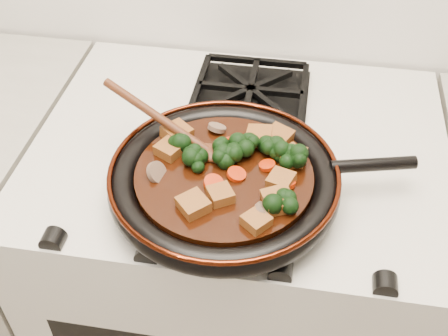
# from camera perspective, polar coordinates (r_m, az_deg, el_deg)

# --- Properties ---
(stove) EXTENTS (0.76, 0.60, 0.90)m
(stove) POSITION_cam_1_polar(r_m,az_deg,el_deg) (1.37, 1.28, -11.82)
(stove) COLOR beige
(stove) RESTS_ON ground
(burner_grate_front) EXTENTS (0.23, 0.23, 0.03)m
(burner_grate_front) POSITION_cam_1_polar(r_m,az_deg,el_deg) (0.93, 0.43, -2.38)
(burner_grate_front) COLOR black
(burner_grate_front) RESTS_ON stove
(burner_grate_back) EXTENTS (0.23, 0.23, 0.03)m
(burner_grate_back) POSITION_cam_1_polar(r_m,az_deg,el_deg) (1.14, 2.70, 7.63)
(burner_grate_back) COLOR black
(burner_grate_back) RESTS_ON stove
(skillet) EXTENTS (0.49, 0.37, 0.05)m
(skillet) POSITION_cam_1_polar(r_m,az_deg,el_deg) (0.90, 0.12, -1.20)
(skillet) COLOR black
(skillet) RESTS_ON burner_grate_front
(braising_sauce) EXTENTS (0.29, 0.29, 0.02)m
(braising_sauce) POSITION_cam_1_polar(r_m,az_deg,el_deg) (0.90, 0.00, -0.97)
(braising_sauce) COLOR black
(braising_sauce) RESTS_ON skillet
(tofu_cube_0) EXTENTS (0.05, 0.05, 0.02)m
(tofu_cube_0) POSITION_cam_1_polar(r_m,az_deg,el_deg) (0.87, 5.83, -1.31)
(tofu_cube_0) COLOR brown
(tofu_cube_0) RESTS_ON braising_sauce
(tofu_cube_1) EXTENTS (0.06, 0.06, 0.02)m
(tofu_cube_1) POSITION_cam_1_polar(r_m,az_deg,el_deg) (0.83, -3.13, -3.78)
(tofu_cube_1) COLOR brown
(tofu_cube_1) RESTS_ON braising_sauce
(tofu_cube_2) EXTENTS (0.05, 0.05, 0.02)m
(tofu_cube_2) POSITION_cam_1_polar(r_m,az_deg,el_deg) (0.93, -5.53, 1.86)
(tofu_cube_2) COLOR brown
(tofu_cube_2) RESTS_ON braising_sauce
(tofu_cube_3) EXTENTS (0.05, 0.04, 0.03)m
(tofu_cube_3) POSITION_cam_1_polar(r_m,az_deg,el_deg) (0.95, 3.63, 3.20)
(tofu_cube_3) COLOR brown
(tofu_cube_3) RESTS_ON braising_sauce
(tofu_cube_4) EXTENTS (0.05, 0.05, 0.02)m
(tofu_cube_4) POSITION_cam_1_polar(r_m,az_deg,el_deg) (0.81, 3.29, -5.45)
(tofu_cube_4) COLOR brown
(tofu_cube_4) RESTS_ON braising_sauce
(tofu_cube_5) EXTENTS (0.06, 0.06, 0.03)m
(tofu_cube_5) POSITION_cam_1_polar(r_m,az_deg,el_deg) (0.96, -4.81, 3.55)
(tofu_cube_5) COLOR brown
(tofu_cube_5) RESTS_ON braising_sauce
(tofu_cube_6) EXTENTS (0.06, 0.06, 0.03)m
(tofu_cube_6) POSITION_cam_1_polar(r_m,az_deg,el_deg) (0.84, 5.50, -3.38)
(tofu_cube_6) COLOR brown
(tofu_cube_6) RESTS_ON braising_sauce
(tofu_cube_7) EXTENTS (0.05, 0.05, 0.02)m
(tofu_cube_7) POSITION_cam_1_polar(r_m,az_deg,el_deg) (0.85, -0.36, -2.79)
(tofu_cube_7) COLOR brown
(tofu_cube_7) RESTS_ON braising_sauce
(tofu_cube_8) EXTENTS (0.05, 0.05, 0.03)m
(tofu_cube_8) POSITION_cam_1_polar(r_m,az_deg,el_deg) (0.95, 5.61, 3.23)
(tofu_cube_8) COLOR brown
(tofu_cube_8) RESTS_ON braising_sauce
(tofu_cube_9) EXTENTS (0.04, 0.04, 0.02)m
(tofu_cube_9) POSITION_cam_1_polar(r_m,az_deg,el_deg) (0.92, 7.23, 1.17)
(tofu_cube_9) COLOR brown
(tofu_cube_9) RESTS_ON braising_sauce
(tofu_cube_10) EXTENTS (0.05, 0.06, 0.02)m
(tofu_cube_10) POSITION_cam_1_polar(r_m,az_deg,el_deg) (0.91, 6.70, 1.06)
(tofu_cube_10) COLOR brown
(tofu_cube_10) RESTS_ON braising_sauce
(broccoli_floret_0) EXTENTS (0.07, 0.07, 0.06)m
(broccoli_floret_0) POSITION_cam_1_polar(r_m,az_deg,el_deg) (0.84, 5.93, -3.52)
(broccoli_floret_0) COLOR black
(broccoli_floret_0) RESTS_ON braising_sauce
(broccoli_floret_1) EXTENTS (0.08, 0.08, 0.06)m
(broccoli_floret_1) POSITION_cam_1_polar(r_m,az_deg,el_deg) (0.90, -2.90, 0.61)
(broccoli_floret_1) COLOR black
(broccoli_floret_1) RESTS_ON braising_sauce
(broccoli_floret_2) EXTENTS (0.08, 0.09, 0.06)m
(broccoli_floret_2) POSITION_cam_1_polar(r_m,az_deg,el_deg) (0.92, -4.68, 1.95)
(broccoli_floret_2) COLOR black
(broccoli_floret_2) RESTS_ON braising_sauce
(broccoli_floret_3) EXTENTS (0.08, 0.08, 0.07)m
(broccoli_floret_3) POSITION_cam_1_polar(r_m,az_deg,el_deg) (0.90, 6.89, 0.95)
(broccoli_floret_3) COLOR black
(broccoli_floret_3) RESTS_ON braising_sauce
(broccoli_floret_4) EXTENTS (0.08, 0.09, 0.07)m
(broccoli_floret_4) POSITION_cam_1_polar(r_m,az_deg,el_deg) (0.92, 2.08, 2.21)
(broccoli_floret_4) COLOR black
(broccoli_floret_4) RESTS_ON braising_sauce
(broccoli_floret_5) EXTENTS (0.09, 0.08, 0.06)m
(broccoli_floret_5) POSITION_cam_1_polar(r_m,az_deg,el_deg) (0.91, 6.33, 0.98)
(broccoli_floret_5) COLOR black
(broccoli_floret_5) RESTS_ON braising_sauce
(broccoli_floret_6) EXTENTS (0.07, 0.07, 0.07)m
(broccoli_floret_6) POSITION_cam_1_polar(r_m,az_deg,el_deg) (0.91, 0.30, 1.65)
(broccoli_floret_6) COLOR black
(broccoli_floret_6) RESTS_ON braising_sauce
(broccoli_floret_7) EXTENTS (0.07, 0.07, 0.06)m
(broccoli_floret_7) POSITION_cam_1_polar(r_m,az_deg,el_deg) (0.92, 5.51, 1.64)
(broccoli_floret_7) COLOR black
(broccoli_floret_7) RESTS_ON braising_sauce
(broccoli_floret_8) EXTENTS (0.08, 0.09, 0.07)m
(broccoli_floret_8) POSITION_cam_1_polar(r_m,az_deg,el_deg) (0.93, 4.74, 2.19)
(broccoli_floret_8) COLOR black
(broccoli_floret_8) RESTS_ON braising_sauce
(broccoli_floret_9) EXTENTS (0.08, 0.09, 0.06)m
(broccoli_floret_9) POSITION_cam_1_polar(r_m,az_deg,el_deg) (0.90, 0.36, 0.94)
(broccoli_floret_9) COLOR black
(broccoli_floret_9) RESTS_ON braising_sauce
(carrot_coin_0) EXTENTS (0.03, 0.03, 0.02)m
(carrot_coin_0) POSITION_cam_1_polar(r_m,az_deg,el_deg) (0.88, 1.28, -0.65)
(carrot_coin_0) COLOR #B32404
(carrot_coin_0) RESTS_ON braising_sauce
(carrot_coin_1) EXTENTS (0.03, 0.03, 0.01)m
(carrot_coin_1) POSITION_cam_1_polar(r_m,az_deg,el_deg) (0.93, 5.35, 1.84)
(carrot_coin_1) COLOR #B32404
(carrot_coin_1) RESTS_ON braising_sauce
(carrot_coin_2) EXTENTS (0.03, 0.03, 0.01)m
(carrot_coin_2) POSITION_cam_1_polar(r_m,az_deg,el_deg) (0.94, 0.85, 2.56)
(carrot_coin_2) COLOR #B32404
(carrot_coin_2) RESTS_ON braising_sauce
(carrot_coin_3) EXTENTS (0.03, 0.03, 0.01)m
(carrot_coin_3) POSITION_cam_1_polar(r_m,az_deg,el_deg) (0.90, 4.42, 0.26)
(carrot_coin_3) COLOR #B32404
(carrot_coin_3) RESTS_ON braising_sauce
(carrot_coin_4) EXTENTS (0.03, 0.03, 0.02)m
(carrot_coin_4) POSITION_cam_1_polar(r_m,az_deg,el_deg) (0.87, -1.07, -1.54)
(carrot_coin_4) COLOR #B32404
(carrot_coin_4) RESTS_ON braising_sauce
(carrot_coin_5) EXTENTS (0.03, 0.03, 0.01)m
(carrot_coin_5) POSITION_cam_1_polar(r_m,az_deg,el_deg) (0.87, 6.38, -1.52)
(carrot_coin_5) COLOR #B32404
(carrot_coin_5) RESTS_ON braising_sauce
(mushroom_slice_0) EXTENTS (0.03, 0.04, 0.03)m
(mushroom_slice_0) POSITION_cam_1_polar(r_m,az_deg,el_deg) (0.89, -6.84, -0.46)
(mushroom_slice_0) COLOR brown
(mushroom_slice_0) RESTS_ON braising_sauce
(mushroom_slice_1) EXTENTS (0.04, 0.04, 0.02)m
(mushroom_slice_1) POSITION_cam_1_polar(r_m,az_deg,el_deg) (0.97, -0.72, 4.11)
(mushroom_slice_1) COLOR brown
(mushroom_slice_1) RESTS_ON braising_sauce
(mushroom_slice_2) EXTENTS (0.04, 0.04, 0.03)m
(mushroom_slice_2) POSITION_cam_1_polar(r_m,az_deg,el_deg) (0.83, 4.12, -4.38)
(mushroom_slice_2) COLOR brown
(mushroom_slice_2) RESTS_ON braising_sauce
(wooden_spoon) EXTENTS (0.14, 0.08, 0.22)m
(wooden_spoon) POSITION_cam_1_polar(r_m,az_deg,el_deg) (0.93, -4.40, 3.60)
(wooden_spoon) COLOR #49210F
(wooden_spoon) RESTS_ON braising_sauce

